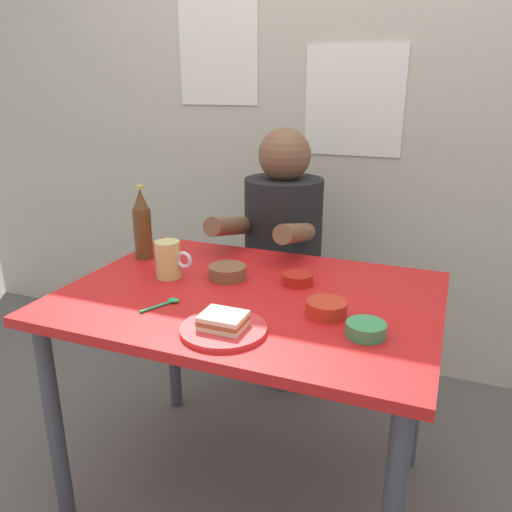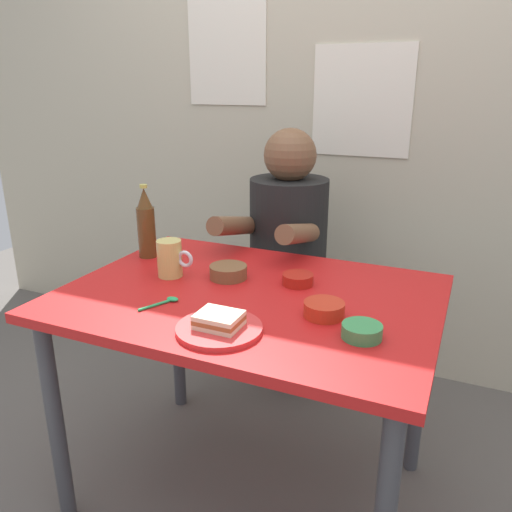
{
  "view_description": "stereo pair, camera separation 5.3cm",
  "coord_description": "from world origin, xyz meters",
  "px_view_note": "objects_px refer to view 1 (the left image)",
  "views": [
    {
      "loc": [
        0.53,
        -1.29,
        1.33
      ],
      "look_at": [
        0.0,
        0.05,
        0.84
      ],
      "focal_mm": 35.58,
      "sensor_mm": 36.0,
      "label": 1
    },
    {
      "loc": [
        0.58,
        -1.27,
        1.33
      ],
      "look_at": [
        0.0,
        0.05,
        0.84
      ],
      "focal_mm": 35.58,
      "sensor_mm": 36.0,
      "label": 2
    }
  ],
  "objects_px": {
    "person_seated": "(282,229)",
    "sandwich": "(223,320)",
    "stool": "(282,319)",
    "sauce_bowl_chili": "(327,308)",
    "beer_mug": "(169,259)",
    "beer_bottle": "(142,226)",
    "plate_orange": "(223,329)",
    "dining_table": "(250,321)"
  },
  "relations": [
    {
      "from": "beer_mug",
      "to": "sauce_bowl_chili",
      "type": "xyz_separation_m",
      "value": [
        0.54,
        -0.09,
        -0.04
      ]
    },
    {
      "from": "dining_table",
      "to": "beer_bottle",
      "type": "bearing_deg",
      "value": 161.63
    },
    {
      "from": "sandwich",
      "to": "beer_bottle",
      "type": "bearing_deg",
      "value": 140.76
    },
    {
      "from": "stool",
      "to": "dining_table",
      "type": "bearing_deg",
      "value": -80.12
    },
    {
      "from": "beer_mug",
      "to": "sauce_bowl_chili",
      "type": "height_order",
      "value": "beer_mug"
    },
    {
      "from": "stool",
      "to": "plate_orange",
      "type": "relative_size",
      "value": 2.05
    },
    {
      "from": "beer_mug",
      "to": "beer_bottle",
      "type": "height_order",
      "value": "beer_bottle"
    },
    {
      "from": "sauce_bowl_chili",
      "to": "plate_orange",
      "type": "bearing_deg",
      "value": -138.25
    },
    {
      "from": "person_seated",
      "to": "plate_orange",
      "type": "height_order",
      "value": "person_seated"
    },
    {
      "from": "stool",
      "to": "sauce_bowl_chili",
      "type": "xyz_separation_m",
      "value": [
        0.36,
        -0.7,
        0.41
      ]
    },
    {
      "from": "person_seated",
      "to": "beer_bottle",
      "type": "bearing_deg",
      "value": -128.21
    },
    {
      "from": "person_seated",
      "to": "plate_orange",
      "type": "bearing_deg",
      "value": -80.63
    },
    {
      "from": "person_seated",
      "to": "sandwich",
      "type": "bearing_deg",
      "value": -80.63
    },
    {
      "from": "stool",
      "to": "sauce_bowl_chili",
      "type": "relative_size",
      "value": 4.09
    },
    {
      "from": "person_seated",
      "to": "beer_bottle",
      "type": "relative_size",
      "value": 2.75
    },
    {
      "from": "sandwich",
      "to": "beer_bottle",
      "type": "height_order",
      "value": "beer_bottle"
    },
    {
      "from": "stool",
      "to": "person_seated",
      "type": "xyz_separation_m",
      "value": [
        0.0,
        -0.01,
        0.42
      ]
    },
    {
      "from": "stool",
      "to": "beer_bottle",
      "type": "distance_m",
      "value": 0.78
    },
    {
      "from": "sandwich",
      "to": "beer_bottle",
      "type": "relative_size",
      "value": 0.42
    },
    {
      "from": "person_seated",
      "to": "beer_mug",
      "type": "bearing_deg",
      "value": -106.76
    },
    {
      "from": "beer_mug",
      "to": "sauce_bowl_chili",
      "type": "relative_size",
      "value": 1.15
    },
    {
      "from": "dining_table",
      "to": "beer_mug",
      "type": "height_order",
      "value": "beer_mug"
    },
    {
      "from": "stool",
      "to": "beer_mug",
      "type": "xyz_separation_m",
      "value": [
        -0.18,
        -0.61,
        0.45
      ]
    },
    {
      "from": "beer_mug",
      "to": "plate_orange",
      "type": "bearing_deg",
      "value": -40.95
    },
    {
      "from": "sauce_bowl_chili",
      "to": "sandwich",
      "type": "bearing_deg",
      "value": -138.25
    },
    {
      "from": "stool",
      "to": "person_seated",
      "type": "height_order",
      "value": "person_seated"
    },
    {
      "from": "stool",
      "to": "beer_bottle",
      "type": "height_order",
      "value": "beer_bottle"
    },
    {
      "from": "plate_orange",
      "to": "sandwich",
      "type": "xyz_separation_m",
      "value": [
        0.0,
        0.0,
        0.02
      ]
    },
    {
      "from": "stool",
      "to": "sandwich",
      "type": "height_order",
      "value": "sandwich"
    },
    {
      "from": "beer_mug",
      "to": "beer_bottle",
      "type": "distance_m",
      "value": 0.23
    },
    {
      "from": "stool",
      "to": "sandwich",
      "type": "bearing_deg",
      "value": -80.75
    },
    {
      "from": "person_seated",
      "to": "plate_orange",
      "type": "relative_size",
      "value": 3.27
    },
    {
      "from": "beer_bottle",
      "to": "sauce_bowl_chili",
      "type": "relative_size",
      "value": 2.38
    },
    {
      "from": "beer_bottle",
      "to": "sauce_bowl_chili",
      "type": "height_order",
      "value": "beer_bottle"
    },
    {
      "from": "dining_table",
      "to": "person_seated",
      "type": "bearing_deg",
      "value": 100.06
    },
    {
      "from": "sauce_bowl_chili",
      "to": "stool",
      "type": "bearing_deg",
      "value": 117.37
    },
    {
      "from": "stool",
      "to": "beer_bottle",
      "type": "xyz_separation_m",
      "value": [
        -0.36,
        -0.47,
        0.51
      ]
    },
    {
      "from": "person_seated",
      "to": "sauce_bowl_chili",
      "type": "bearing_deg",
      "value": -62.24
    },
    {
      "from": "beer_bottle",
      "to": "sauce_bowl_chili",
      "type": "xyz_separation_m",
      "value": [
        0.72,
        -0.22,
        -0.1
      ]
    },
    {
      "from": "stool",
      "to": "person_seated",
      "type": "bearing_deg",
      "value": -90.0
    },
    {
      "from": "person_seated",
      "to": "sandwich",
      "type": "xyz_separation_m",
      "value": [
        0.14,
        -0.88,
        0.01
      ]
    },
    {
      "from": "dining_table",
      "to": "sandwich",
      "type": "height_order",
      "value": "sandwich"
    }
  ]
}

